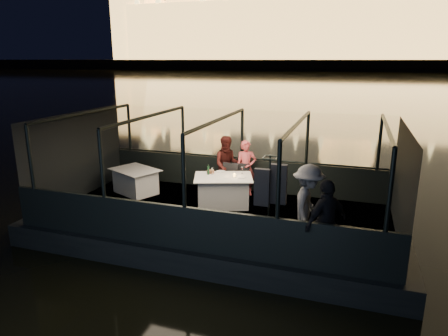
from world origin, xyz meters
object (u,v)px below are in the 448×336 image
(dining_table_aft, at_px, (136,180))
(chair_port_left, at_px, (228,182))
(person_woman_coral, at_px, (246,169))
(person_man_maroon, at_px, (227,167))
(wine_bottle, at_px, (208,169))
(dining_table_central, at_px, (223,191))
(passenger_stripe, at_px, (308,206))
(coat_stand, at_px, (269,204))
(chair_port_right, at_px, (240,182))
(passenger_dark, at_px, (326,221))

(dining_table_aft, bearing_deg, chair_port_left, 8.44)
(person_woman_coral, relative_size, person_man_maroon, 0.94)
(dining_table_aft, relative_size, wine_bottle, 4.93)
(chair_port_left, distance_m, person_woman_coral, 0.64)
(dining_table_central, bearing_deg, passenger_stripe, -35.69)
(dining_table_central, xyz_separation_m, wine_bottle, (-0.43, 0.05, 0.53))
(coat_stand, xyz_separation_m, wine_bottle, (-2.02, 2.00, 0.02))
(chair_port_right, bearing_deg, wine_bottle, -145.12)
(dining_table_central, height_order, person_woman_coral, person_woman_coral)
(dining_table_central, distance_m, passenger_stripe, 2.88)
(passenger_stripe, distance_m, passenger_dark, 0.79)
(dining_table_aft, xyz_separation_m, passenger_dark, (5.35, -2.48, 0.47))
(chair_port_right, distance_m, coat_stand, 2.99)
(chair_port_right, distance_m, passenger_dark, 3.91)
(dining_table_central, distance_m, coat_stand, 2.57)
(dining_table_aft, distance_m, person_woman_coral, 3.10)
(person_man_maroon, bearing_deg, coat_stand, -80.71)
(dining_table_aft, distance_m, chair_port_right, 2.92)
(wine_bottle, bearing_deg, chair_port_left, 50.96)
(chair_port_right, distance_m, wine_bottle, 1.02)
(chair_port_left, xyz_separation_m, person_man_maroon, (-0.16, 0.42, 0.30))
(dining_table_central, bearing_deg, passenger_dark, -40.64)
(dining_table_central, xyz_separation_m, person_man_maroon, (-0.20, 0.96, 0.36))
(dining_table_aft, height_order, person_man_maroon, person_man_maroon)
(dining_table_central, distance_m, chair_port_right, 0.72)
(dining_table_central, bearing_deg, person_woman_coral, 71.34)
(dining_table_aft, relative_size, passenger_dark, 0.80)
(chair_port_right, bearing_deg, person_woman_coral, 64.69)
(person_woman_coral, height_order, wine_bottle, person_woman_coral)
(dining_table_aft, distance_m, wine_bottle, 2.28)
(passenger_stripe, bearing_deg, chair_port_right, 41.42)
(coat_stand, xyz_separation_m, person_man_maroon, (-1.79, 2.91, -0.15))
(dining_table_aft, bearing_deg, person_man_maroon, 18.39)
(coat_stand, height_order, wine_bottle, coat_stand)
(coat_stand, bearing_deg, wine_bottle, 135.18)
(dining_table_central, relative_size, person_woman_coral, 0.95)
(chair_port_left, height_order, coat_stand, coat_stand)
(wine_bottle, bearing_deg, person_man_maroon, 75.92)
(wine_bottle, bearing_deg, coat_stand, -44.82)
(dining_table_central, height_order, dining_table_aft, dining_table_central)
(dining_table_central, height_order, wine_bottle, wine_bottle)
(coat_stand, relative_size, wine_bottle, 7.15)
(chair_port_left, height_order, chair_port_right, chair_port_left)
(dining_table_aft, relative_size, person_man_maroon, 0.80)
(coat_stand, bearing_deg, passenger_dark, -18.68)
(chair_port_right, relative_size, person_woman_coral, 0.59)
(coat_stand, bearing_deg, dining_table_aft, 153.59)
(dining_table_central, bearing_deg, person_man_maroon, 101.70)
(dining_table_aft, relative_size, chair_port_left, 1.41)
(dining_table_aft, height_order, person_woman_coral, person_woman_coral)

